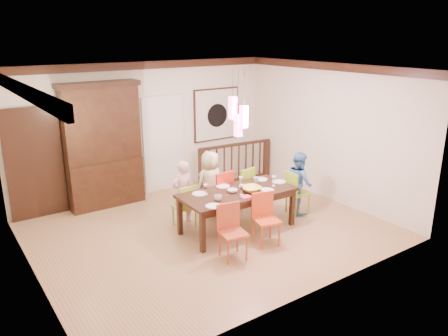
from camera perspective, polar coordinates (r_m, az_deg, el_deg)
floor at (r=8.10m, az=-1.83°, el=-8.11°), size 6.00×6.00×0.00m
ceiling at (r=7.35m, az=-2.04°, el=12.79°), size 6.00×6.00×0.00m
wall_back at (r=9.74m, az=-9.97°, el=5.00°), size 6.00×0.00×6.00m
wall_left at (r=6.56m, az=-24.55°, el=-2.29°), size 0.00×5.00×5.00m
wall_right at (r=9.51m, az=13.48°, el=4.50°), size 0.00×5.00×5.00m
crown_molding at (r=7.36m, az=-2.04°, el=12.17°), size 6.00×5.00×0.16m
panel_door at (r=9.08m, az=-23.52°, el=0.32°), size 1.04×0.07×2.24m
white_doorway at (r=9.94m, az=-7.94°, el=2.98°), size 0.97×0.05×2.22m
painting at (r=10.54m, az=-0.97°, el=7.01°), size 1.25×0.06×1.25m
pendant_cluster at (r=7.49m, az=1.87°, el=6.75°), size 0.27×0.21×1.14m
dining_table at (r=7.88m, az=1.77°, el=-3.61°), size 2.13×1.00×0.75m
chair_far_left at (r=8.11m, az=-5.26°, el=-4.51°), size 0.39×0.39×0.83m
chair_far_mid at (r=8.45m, az=-0.80°, el=-2.95°), size 0.50×0.50×0.97m
chair_far_right at (r=8.91m, az=2.28°, el=-2.19°), size 0.47×0.47×0.89m
chair_near_left at (r=6.96m, az=1.19°, el=-7.97°), size 0.46×0.46×0.88m
chair_near_mid at (r=7.44m, az=5.62°, el=-6.31°), size 0.48×0.48×0.88m
chair_end_right at (r=8.79m, az=9.68°, el=-2.75°), size 0.44×0.44×0.87m
china_hutch at (r=9.20m, az=-15.55°, el=2.84°), size 1.63×0.46×2.56m
balustrade at (r=10.49m, az=1.48°, el=0.78°), size 1.95×0.25×0.96m
person_far_left at (r=8.19m, az=-5.44°, el=-3.22°), size 0.48×0.34×1.24m
person_far_mid at (r=8.58m, az=-1.82°, el=-1.99°), size 0.65×0.44×1.29m
person_end_right at (r=8.80m, az=9.75°, el=-1.88°), size 0.63×0.72×1.25m
serving_bowl at (r=7.84m, az=3.56°, el=-2.75°), size 0.38×0.38×0.09m
small_bowl at (r=7.78m, az=1.12°, el=-2.99°), size 0.21×0.21×0.06m
cup_left at (r=7.40m, az=-0.78°, el=-3.90°), size 0.15×0.15×0.10m
cup_right at (r=8.32m, az=4.21°, el=-1.53°), size 0.14×0.14×0.10m
plate_far_left at (r=7.71m, az=-3.23°, el=-3.38°), size 0.26×0.26×0.01m
plate_far_mid at (r=8.08m, az=-0.16°, el=-2.38°), size 0.26×0.26×0.01m
plate_far_right at (r=8.48m, az=4.85°, el=-1.48°), size 0.26×0.26×0.01m
plate_near_left at (r=7.16m, az=-1.40°, el=-4.99°), size 0.26×0.26×0.01m
plate_near_mid at (r=7.91m, az=5.62°, el=-2.90°), size 0.26×0.26×0.01m
plate_end_right at (r=8.38m, az=7.18°, el=-1.78°), size 0.26×0.26×0.01m
wine_glass_a at (r=7.66m, az=-2.43°, el=-2.81°), size 0.08×0.08×0.19m
wine_glass_b at (r=8.05m, az=2.20°, el=-1.78°), size 0.08×0.08×0.19m
wine_glass_c at (r=7.64m, az=2.29°, el=-2.86°), size 0.08×0.08×0.19m
wine_glass_d at (r=8.13m, az=6.52°, el=-1.69°), size 0.08×0.08×0.19m
napkin at (r=7.56m, az=2.89°, el=-3.79°), size 0.18×0.14×0.01m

